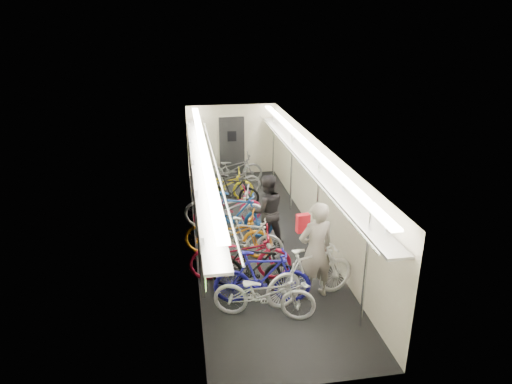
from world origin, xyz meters
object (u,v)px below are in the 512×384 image
object	(u,v)px
bicycle_1	(262,277)
passenger_mid	(267,211)
bicycle_0	(264,293)
backpack	(303,223)
passenger_near	(316,251)

from	to	relation	value
bicycle_1	passenger_mid	size ratio (longest dim) A/B	1.04
bicycle_1	passenger_mid	xyz separation A→B (m)	(0.51, 2.32, 0.33)
bicycle_0	backpack	size ratio (longest dim) A/B	4.86
bicycle_1	passenger_mid	world-z (taller)	passenger_mid
bicycle_1	backpack	world-z (taller)	backpack
bicycle_1	passenger_near	world-z (taller)	passenger_near
bicycle_0	backpack	xyz separation A→B (m)	(0.98, 1.12, 0.79)
backpack	bicycle_0	bearing A→B (deg)	-138.14
passenger_mid	backpack	world-z (taller)	passenger_mid
passenger_near	backpack	bearing A→B (deg)	-93.21
passenger_near	backpack	size ratio (longest dim) A/B	5.18
bicycle_0	backpack	world-z (taller)	backpack
passenger_near	backpack	xyz separation A→B (m)	(-0.09, 0.62, 0.30)
bicycle_0	bicycle_1	distance (m)	0.43
bicycle_1	bicycle_0	bearing A→B (deg)	-177.20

